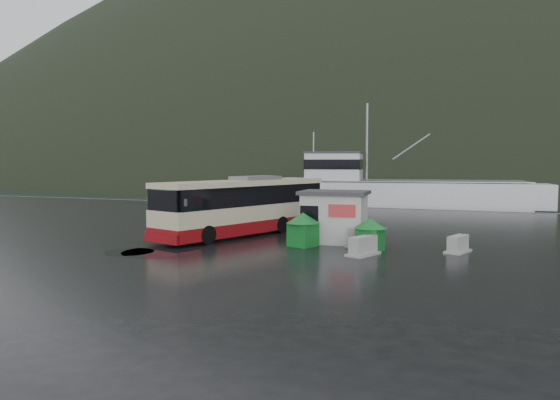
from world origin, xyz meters
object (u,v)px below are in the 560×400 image
at_px(coach_bus, 244,235).
at_px(white_van, 198,228).
at_px(fishing_trawler, 399,201).
at_px(jersey_barrier_b, 361,246).
at_px(jersey_barrier_c, 458,252).
at_px(waste_bin_right, 370,251).
at_px(dome_tent, 186,243).
at_px(jersey_barrier_a, 363,255).
at_px(ticket_kiosk, 334,242).
at_px(waste_bin_left, 303,246).

bearing_deg(coach_bus, white_van, 173.80).
distance_m(coach_bus, fishing_trawler, 26.72).
height_order(white_van, jersey_barrier_b, white_van).
relative_size(white_van, jersey_barrier_c, 3.80).
relative_size(white_van, waste_bin_right, 3.84).
relative_size(dome_tent, jersey_barrier_a, 1.77).
height_order(jersey_barrier_a, jersey_barrier_c, jersey_barrier_a).
bearing_deg(jersey_barrier_a, waste_bin_right, 88.03).
bearing_deg(fishing_trawler, ticket_kiosk, -96.10).
bearing_deg(fishing_trawler, waste_bin_right, -92.18).
bearing_deg(coach_bus, fishing_trawler, 100.43).
bearing_deg(jersey_barrier_a, coach_bus, 151.62).
bearing_deg(waste_bin_right, coach_bus, 159.34).
bearing_deg(ticket_kiosk, coach_bus, 166.16).
bearing_deg(jersey_barrier_a, dome_tent, 179.19).
relative_size(white_van, ticket_kiosk, 1.74).
xyz_separation_m(jersey_barrier_b, fishing_trawler, (-2.80, 27.86, 0.00)).
relative_size(jersey_barrier_a, fishing_trawler, 0.06).
bearing_deg(waste_bin_left, ticket_kiosk, 59.96).
distance_m(dome_tent, jersey_barrier_b, 8.06).
bearing_deg(fishing_trawler, white_van, -115.65).
bearing_deg(fishing_trawler, coach_bus, -106.95).
bearing_deg(white_van, jersey_barrier_b, -33.28).
height_order(ticket_kiosk, fishing_trawler, fishing_trawler).
relative_size(coach_bus, waste_bin_right, 7.68).
relative_size(white_van, jersey_barrier_b, 3.12).
xyz_separation_m(white_van, fishing_trawler, (7.40, 24.77, 0.00)).
distance_m(coach_bus, jersey_barrier_c, 10.83).
height_order(coach_bus, jersey_barrier_a, coach_bus).
xyz_separation_m(waste_bin_right, fishing_trawler, (-3.50, 29.17, 0.00)).
relative_size(jersey_barrier_a, jersey_barrier_c, 1.10).
distance_m(coach_bus, waste_bin_right, 7.68).
bearing_deg(dome_tent, ticket_kiosk, 24.50).
distance_m(jersey_barrier_a, jersey_barrier_b, 2.55).
distance_m(coach_bus, waste_bin_left, 4.84).
distance_m(white_van, jersey_barrier_b, 10.66).
xyz_separation_m(ticket_kiosk, jersey_barrier_a, (2.06, -2.99, 0.00)).
distance_m(waste_bin_left, jersey_barrier_b, 2.64).
xyz_separation_m(jersey_barrier_c, fishing_trawler, (-7.00, 28.19, 0.00)).
bearing_deg(jersey_barrier_c, jersey_barrier_a, -148.89).
distance_m(ticket_kiosk, jersey_barrier_c, 5.67).
distance_m(coach_bus, ticket_kiosk, 5.16).
bearing_deg(dome_tent, jersey_barrier_a, -0.81).
relative_size(waste_bin_left, jersey_barrier_b, 0.88).
bearing_deg(coach_bus, jersey_barrier_c, 9.19).
height_order(waste_bin_left, fishing_trawler, fishing_trawler).
bearing_deg(jersey_barrier_b, jersey_barrier_a, -75.03).
distance_m(waste_bin_right, ticket_kiosk, 2.79).
bearing_deg(jersey_barrier_b, dome_tent, -163.05).
xyz_separation_m(coach_bus, waste_bin_right, (7.19, -2.71, 0.00)).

